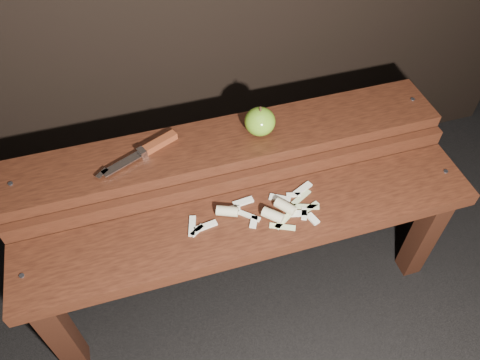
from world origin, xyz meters
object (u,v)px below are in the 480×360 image
object	(u,v)px
bench_front_tier	(253,237)
knife	(151,148)
bench_rear_tier	(229,161)
apple	(260,121)

from	to	relation	value
bench_front_tier	knife	world-z (taller)	knife
bench_rear_tier	knife	bearing A→B (deg)	174.74
apple	knife	world-z (taller)	apple
bench_front_tier	apple	size ratio (longest dim) A/B	13.74
bench_front_tier	knife	xyz separation A→B (m)	(-0.21, 0.25, 0.16)
bench_front_tier	apple	bearing A→B (deg)	69.00
bench_front_tier	bench_rear_tier	size ratio (longest dim) A/B	1.00
bench_front_tier	bench_rear_tier	xyz separation A→B (m)	(0.00, 0.23, 0.06)
knife	bench_front_tier	bearing A→B (deg)	-49.86
bench_rear_tier	apple	xyz separation A→B (m)	(0.09, 0.00, 0.12)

